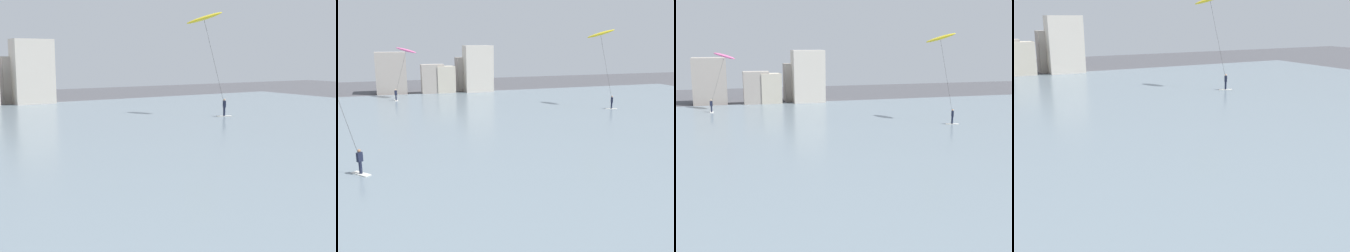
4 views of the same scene
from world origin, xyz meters
TOP-DOWN VIEW (x-y plane):
  - water_bay at (0.00, 30.52)m, footprint 84.00×52.00m
  - far_shore_buildings at (-4.00, 57.95)m, footprint 29.74×5.95m
  - kitesurfer_yellow at (16.43, 37.78)m, footprint 3.00×5.38m
  - kitesurfer_pink at (-6.77, 52.18)m, footprint 3.86×4.66m

SIDE VIEW (x-z plane):
  - water_bay at x=0.00m, z-range 0.00..0.10m
  - far_shore_buildings at x=-4.00m, z-range -0.83..6.83m
  - kitesurfer_pink at x=-6.77m, z-range 2.84..10.41m
  - kitesurfer_yellow at x=16.43m, z-range 3.68..13.54m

